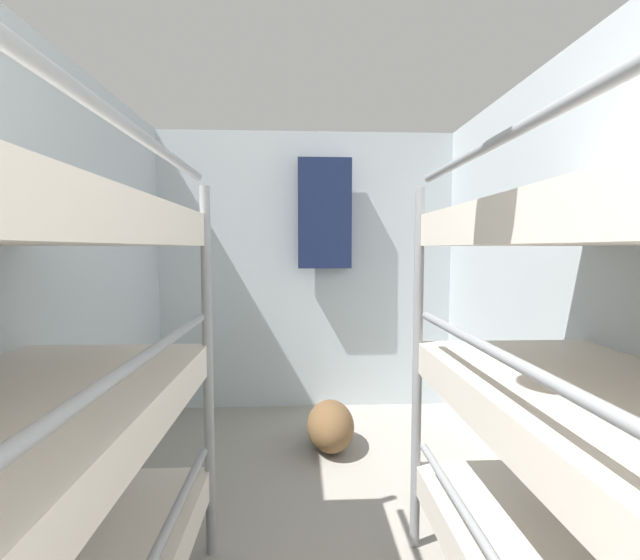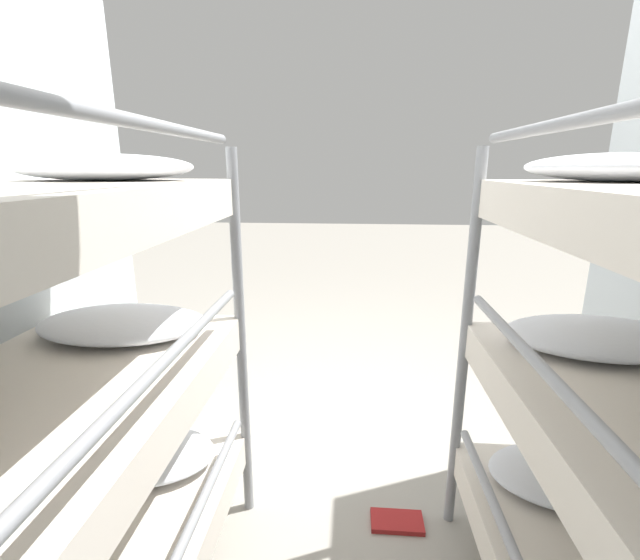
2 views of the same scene
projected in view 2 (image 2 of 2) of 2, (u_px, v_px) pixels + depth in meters
name	position (u px, v px, depth m)	size (l,w,h in m)	color
ground_plane	(349.00, 438.00, 2.57)	(20.00, 20.00, 0.00)	gray
floor_book	(398.00, 522.00, 1.95)	(0.24, 0.13, 0.02)	maroon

